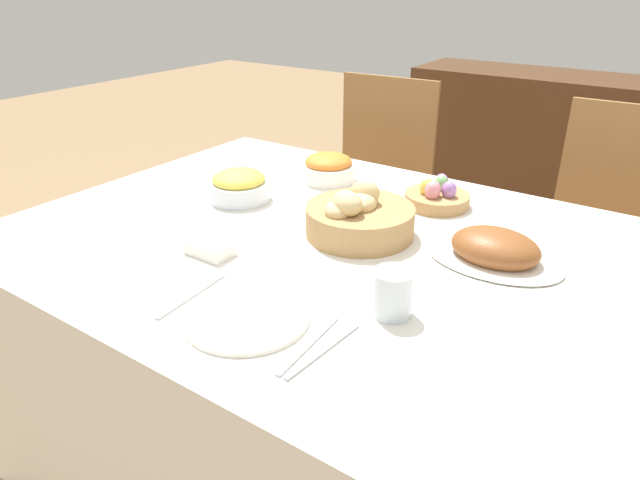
# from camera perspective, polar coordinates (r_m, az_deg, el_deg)

# --- Properties ---
(ground_plane) EXTENTS (12.00, 12.00, 0.00)m
(ground_plane) POSITION_cam_1_polar(r_m,az_deg,el_deg) (1.83, 1.40, -22.27)
(ground_plane) COLOR #937551
(dining_table) EXTENTS (1.60, 1.15, 0.76)m
(dining_table) POSITION_cam_1_polar(r_m,az_deg,el_deg) (1.56, 1.55, -12.84)
(dining_table) COLOR white
(dining_table) RESTS_ON ground
(chair_far_right) EXTENTS (0.43, 0.43, 0.96)m
(chair_far_right) POSITION_cam_1_polar(r_m,az_deg,el_deg) (2.15, 26.73, -0.31)
(chair_far_right) COLOR olive
(chair_far_right) RESTS_ON ground
(chair_far_left) EXTENTS (0.44, 0.44, 0.96)m
(chair_far_left) POSITION_cam_1_polar(r_m,az_deg,el_deg) (2.40, 5.31, 5.04)
(chair_far_left) COLOR olive
(chair_far_left) RESTS_ON ground
(sideboard) EXTENTS (1.30, 0.44, 0.89)m
(sideboard) POSITION_cam_1_polar(r_m,az_deg,el_deg) (3.17, 20.99, 7.23)
(sideboard) COLOR #4C2D19
(sideboard) RESTS_ON ground
(bread_basket) EXTENTS (0.26, 0.26, 0.13)m
(bread_basket) POSITION_cam_1_polar(r_m,az_deg,el_deg) (1.38, 3.93, 2.34)
(bread_basket) COLOR #AD8451
(bread_basket) RESTS_ON dining_table
(egg_basket) EXTENTS (0.18, 0.18, 0.08)m
(egg_basket) POSITION_cam_1_polar(r_m,az_deg,el_deg) (1.59, 11.64, 4.38)
(egg_basket) COLOR #AD8451
(egg_basket) RESTS_ON dining_table
(ham_platter) EXTENTS (0.30, 0.21, 0.08)m
(ham_platter) POSITION_cam_1_polar(r_m,az_deg,el_deg) (1.32, 17.09, -0.97)
(ham_platter) COLOR white
(ham_platter) RESTS_ON dining_table
(carrot_bowl) EXTENTS (0.17, 0.17, 0.08)m
(carrot_bowl) POSITION_cam_1_polar(r_m,az_deg,el_deg) (1.74, 0.85, 7.21)
(carrot_bowl) COLOR white
(carrot_bowl) RESTS_ON dining_table
(pineapple_bowl) EXTENTS (0.17, 0.17, 0.09)m
(pineapple_bowl) POSITION_cam_1_polar(r_m,az_deg,el_deg) (1.61, -8.09, 5.39)
(pineapple_bowl) COLOR silver
(pineapple_bowl) RESTS_ON dining_table
(dinner_plate) EXTENTS (0.24, 0.24, 0.01)m
(dinner_plate) POSITION_cam_1_polar(r_m,az_deg,el_deg) (1.07, -7.36, -7.65)
(dinner_plate) COLOR white
(dinner_plate) RESTS_ON dining_table
(fork) EXTENTS (0.02, 0.19, 0.00)m
(fork) POSITION_cam_1_polar(r_m,az_deg,el_deg) (1.16, -12.66, -5.43)
(fork) COLOR #B7B7BC
(fork) RESTS_ON dining_table
(knife) EXTENTS (0.02, 0.19, 0.00)m
(knife) POSITION_cam_1_polar(r_m,az_deg,el_deg) (1.00, -1.10, -10.40)
(knife) COLOR #B7B7BC
(knife) RESTS_ON dining_table
(spoon) EXTENTS (0.02, 0.19, 0.00)m
(spoon) POSITION_cam_1_polar(r_m,az_deg,el_deg) (0.99, 0.35, -10.98)
(spoon) COLOR #B7B7BC
(spoon) RESTS_ON dining_table
(drinking_cup) EXTENTS (0.08, 0.08, 0.09)m
(drinking_cup) POSITION_cam_1_polar(r_m,az_deg,el_deg) (1.07, 7.27, -5.29)
(drinking_cup) COLOR silver
(drinking_cup) RESTS_ON dining_table
(butter_dish) EXTENTS (0.11, 0.07, 0.03)m
(butter_dish) POSITION_cam_1_polar(r_m,az_deg,el_deg) (1.31, -10.97, -0.80)
(butter_dish) COLOR white
(butter_dish) RESTS_ON dining_table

